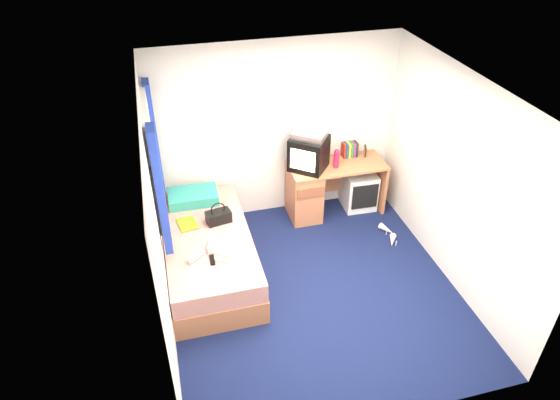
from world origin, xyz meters
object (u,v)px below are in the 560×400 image
object	(u,v)px
crt_tv	(309,153)
pink_water_bottle	(336,159)
bed	(209,253)
water_bottle	(196,256)
desk	(316,189)
colour_swatch_fan	(221,260)
magazine	(187,224)
remote_control	(212,260)
handbag	(218,216)
storage_cube	(359,190)
towel	(223,245)
aerosol_can	(325,157)
vcr	(309,135)
picture_frame	(365,151)
white_heels	(389,235)
pillow	(193,197)

from	to	relation	value
crt_tv	pink_water_bottle	bearing A→B (deg)	28.09
bed	water_bottle	bearing A→B (deg)	-113.30
desk	colour_swatch_fan	size ratio (longest dim) A/B	5.91
magazine	remote_control	distance (m)	0.74
pink_water_bottle	handbag	world-z (taller)	pink_water_bottle
bed	colour_swatch_fan	xyz separation A→B (m)	(0.08, -0.48, 0.28)
storage_cube	towel	xyz separation A→B (m)	(-2.09, -1.13, 0.32)
storage_cube	aerosol_can	world-z (taller)	aerosol_can
storage_cube	handbag	xyz separation A→B (m)	(-2.06, -0.62, 0.35)
bed	towel	world-z (taller)	towel
colour_swatch_fan	remote_control	distance (m)	0.09
crt_tv	vcr	distance (m)	0.26
picture_frame	colour_swatch_fan	size ratio (longest dim) A/B	0.64
towel	white_heels	world-z (taller)	towel
pillow	picture_frame	bearing A→B (deg)	5.03
pink_water_bottle	magazine	distance (m)	2.10
white_heels	storage_cube	bearing A→B (deg)	99.04
storage_cube	vcr	distance (m)	1.23
picture_frame	magazine	bearing A→B (deg)	-147.82
desk	remote_control	size ratio (longest dim) A/B	8.12
bed	handbag	bearing A→B (deg)	51.02
desk	water_bottle	bearing A→B (deg)	-145.70
crt_tv	colour_swatch_fan	size ratio (longest dim) A/B	2.74
desk	vcr	size ratio (longest dim) A/B	3.16
handbag	white_heels	xyz separation A→B (m)	(2.19, -0.18, -0.58)
pillow	desk	bearing A→B (deg)	2.88
handbag	pink_water_bottle	bearing A→B (deg)	6.96
magazine	white_heels	xyz separation A→B (m)	(2.56, -0.22, -0.51)
water_bottle	pillow	bearing A→B (deg)	84.91
picture_frame	water_bottle	bearing A→B (deg)	-134.86
towel	remote_control	size ratio (longest dim) A/B	1.79
water_bottle	crt_tv	bearing A→B (deg)	36.31
handbag	colour_swatch_fan	bearing A→B (deg)	-108.23
handbag	towel	xyz separation A→B (m)	(-0.03, -0.51, -0.03)
aerosol_can	magazine	size ratio (longest dim) A/B	0.63
crt_tv	remote_control	xyz separation A→B (m)	(-1.47, -1.27, -0.42)
handbag	magazine	bearing A→B (deg)	162.66
vcr	remote_control	world-z (taller)	vcr
magazine	colour_swatch_fan	xyz separation A→B (m)	(0.28, -0.74, -0.00)
vcr	water_bottle	distance (m)	2.13
vcr	remote_control	xyz separation A→B (m)	(-1.47, -1.28, -0.68)
colour_swatch_fan	bed	bearing A→B (deg)	99.77
crt_tv	vcr	world-z (taller)	vcr
crt_tv	towel	bearing A→B (deg)	-101.22
aerosol_can	magazine	distance (m)	2.04
storage_cube	white_heels	bearing A→B (deg)	-78.93
handbag	magazine	size ratio (longest dim) A/B	1.12
towel	water_bottle	xyz separation A→B (m)	(-0.31, -0.09, -0.01)
pink_water_bottle	aerosol_can	distance (m)	0.18
picture_frame	colour_swatch_fan	bearing A→B (deg)	-130.60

